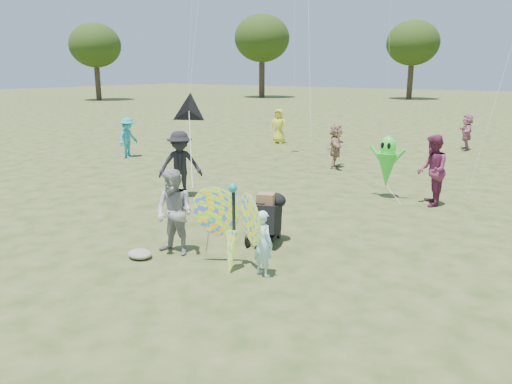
% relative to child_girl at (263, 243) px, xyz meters
% --- Properties ---
extents(ground, '(160.00, 160.00, 0.00)m').
position_rel_child_girl_xyz_m(ground, '(-0.84, -0.23, -0.59)').
color(ground, '#51592B').
rests_on(ground, ground).
extents(child_girl, '(0.48, 0.37, 1.18)m').
position_rel_child_girl_xyz_m(child_girl, '(0.00, 0.00, 0.00)').
color(child_girl, '#B1E9FB').
rests_on(child_girl, ground).
extents(adult_man, '(0.86, 0.70, 1.68)m').
position_rel_child_girl_xyz_m(adult_man, '(-1.99, -0.11, 0.25)').
color(adult_man, '#9B9BA0').
rests_on(adult_man, ground).
extents(grey_bag, '(0.50, 0.41, 0.16)m').
position_rel_child_girl_xyz_m(grey_bag, '(-2.39, -0.68, -0.51)').
color(grey_bag, gray).
rests_on(grey_bag, ground).
extents(crowd_b, '(1.33, 1.35, 1.86)m').
position_rel_child_girl_xyz_m(crowd_b, '(-4.96, 3.18, 0.34)').
color(crowd_b, black).
rests_on(crowd_b, ground).
extents(crowd_d, '(1.01, 1.55, 1.60)m').
position_rel_child_girl_xyz_m(crowd_d, '(-3.33, 9.51, 0.21)').
color(crowd_d, tan).
rests_on(crowd_d, ground).
extents(crowd_e, '(0.99, 1.11, 1.87)m').
position_rel_child_girl_xyz_m(crowd_e, '(1.00, 6.35, 0.34)').
color(crowd_e, '#71254A').
rests_on(crowd_e, ground).
extents(crowd_g, '(0.91, 0.71, 1.64)m').
position_rel_child_girl_xyz_m(crowd_g, '(-8.33, 13.50, 0.23)').
color(crowd_g, yellow).
rests_on(crowd_g, ground).
extents(crowd_i, '(0.78, 1.13, 1.60)m').
position_rel_child_girl_xyz_m(crowd_i, '(-11.22, 6.71, 0.21)').
color(crowd_i, '#21A0B6').
rests_on(crowd_i, ground).
extents(crowd_j, '(0.92, 1.53, 1.57)m').
position_rel_child_girl_xyz_m(crowd_j, '(-0.47, 16.61, 0.19)').
color(crowd_j, '#B36681').
rests_on(crowd_j, ground).
extents(jogging_stroller, '(0.73, 1.13, 1.09)m').
position_rel_child_girl_xyz_m(jogging_stroller, '(-0.83, 1.41, 0.02)').
color(jogging_stroller, black).
rests_on(jogging_stroller, ground).
extents(butterfly_kite, '(1.74, 0.75, 1.78)m').
position_rel_child_girl_xyz_m(butterfly_kite, '(-0.59, -0.09, 0.21)').
color(butterfly_kite, '#F92738').
rests_on(butterfly_kite, ground).
extents(delta_kite_rig, '(1.93, 1.89, 1.68)m').
position_rel_child_girl_xyz_m(delta_kite_rig, '(-3.06, 1.55, 2.01)').
color(delta_kite_rig, black).
rests_on(delta_kite_rig, ground).
extents(alien_kite, '(1.12, 0.69, 1.74)m').
position_rel_child_girl_xyz_m(alien_kite, '(-0.24, 6.39, 0.38)').
color(alien_kite, '#36E837').
rests_on(alien_kite, ground).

